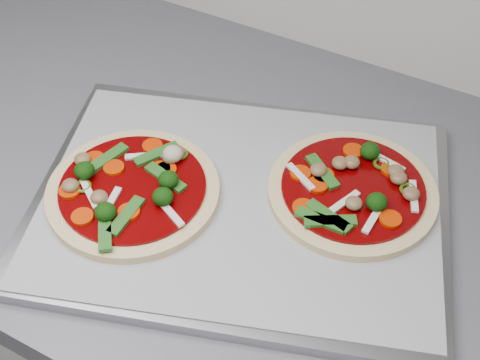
% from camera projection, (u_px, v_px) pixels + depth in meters
% --- Properties ---
extents(base_cabinet, '(3.60, 0.60, 0.86)m').
position_uv_depth(base_cabinet, '(213.00, 352.00, 1.18)').
color(base_cabinet, beige).
rests_on(base_cabinet, ground).
extents(countertop, '(3.60, 0.60, 0.04)m').
position_uv_depth(countertop, '(202.00, 176.00, 0.85)').
color(countertop, slate).
rests_on(countertop, base_cabinet).
extents(baking_tray, '(0.56, 0.48, 0.02)m').
position_uv_depth(baking_tray, '(241.00, 204.00, 0.78)').
color(baking_tray, gray).
rests_on(baking_tray, countertop).
extents(parchment, '(0.54, 0.46, 0.00)m').
position_uv_depth(parchment, '(241.00, 199.00, 0.78)').
color(parchment, '#A0A0A6').
rests_on(parchment, baking_tray).
extents(pizza_left, '(0.24, 0.24, 0.03)m').
position_uv_depth(pizza_left, '(133.00, 189.00, 0.77)').
color(pizza_left, '#E3BA84').
rests_on(pizza_left, parchment).
extents(pizza_right, '(0.26, 0.26, 0.03)m').
position_uv_depth(pizza_right, '(353.00, 189.00, 0.77)').
color(pizza_right, '#E3BA84').
rests_on(pizza_right, parchment).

